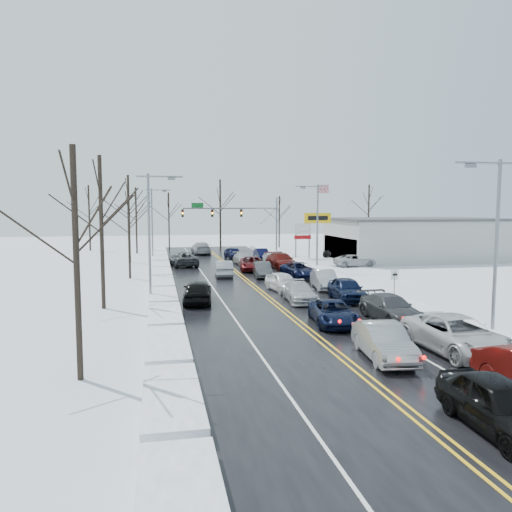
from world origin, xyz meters
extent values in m
plane|color=silver|center=(0.00, 0.00, 0.00)|extent=(160.00, 160.00, 0.00)
cube|color=black|center=(0.00, 2.00, 0.01)|extent=(14.00, 84.00, 0.01)
cube|color=white|center=(-7.60, 2.00, 0.00)|extent=(1.92, 72.00, 0.56)
cube|color=white|center=(7.60, 2.00, 0.00)|extent=(1.92, 72.00, 0.56)
cylinder|color=slate|center=(8.50, 28.00, 4.00)|extent=(0.24, 0.24, 8.00)
cylinder|color=slate|center=(2.00, 28.00, 6.50)|extent=(13.00, 0.18, 0.18)
cylinder|color=slate|center=(7.30, 28.00, 5.40)|extent=(2.33, 0.10, 2.33)
cube|color=#0C591E|center=(-2.50, 28.00, 6.90)|extent=(1.60, 0.08, 0.70)
cube|color=black|center=(3.50, 28.00, 5.85)|extent=(0.32, 0.25, 1.05)
sphere|color=#3F0705|center=(3.50, 27.84, 6.15)|extent=(0.20, 0.20, 0.20)
sphere|color=orange|center=(3.50, 27.84, 5.85)|extent=(0.22, 0.22, 0.22)
sphere|color=black|center=(3.50, 27.84, 5.55)|extent=(0.20, 0.20, 0.20)
cube|color=black|center=(-0.50, 28.00, 5.85)|extent=(0.32, 0.25, 1.05)
sphere|color=#3F0705|center=(-0.50, 27.84, 6.15)|extent=(0.20, 0.20, 0.20)
sphere|color=orange|center=(-0.50, 27.84, 5.85)|extent=(0.22, 0.22, 0.22)
sphere|color=black|center=(-0.50, 27.84, 5.55)|extent=(0.20, 0.20, 0.20)
cube|color=black|center=(-4.50, 28.00, 5.85)|extent=(0.32, 0.25, 1.05)
sphere|color=#3F0705|center=(-4.50, 27.84, 6.15)|extent=(0.20, 0.20, 0.20)
sphere|color=orange|center=(-4.50, 27.84, 5.85)|extent=(0.22, 0.22, 0.22)
sphere|color=black|center=(-4.50, 27.84, 5.55)|extent=(0.20, 0.20, 0.20)
cylinder|color=slate|center=(10.50, 16.00, 2.80)|extent=(0.20, 0.20, 5.60)
cube|color=yellow|center=(10.50, 16.00, 5.40)|extent=(3.20, 0.30, 1.20)
cube|color=black|center=(10.50, 15.83, 5.40)|extent=(2.40, 0.04, 0.50)
cylinder|color=slate|center=(9.60, 22.00, 2.00)|extent=(0.16, 0.16, 4.00)
cylinder|color=slate|center=(11.40, 22.00, 2.00)|extent=(0.16, 0.16, 4.00)
cube|color=white|center=(10.50, 22.00, 4.30)|extent=(2.20, 0.22, 0.70)
cube|color=white|center=(10.50, 22.00, 3.50)|extent=(2.20, 0.22, 0.70)
cube|color=#9F0C10|center=(10.50, 22.00, 2.80)|extent=(2.20, 0.22, 0.50)
cylinder|color=slate|center=(8.20, -8.00, 1.10)|extent=(0.08, 0.08, 2.20)
cube|color=white|center=(8.20, -8.00, 2.00)|extent=(0.55, 0.05, 0.70)
cube|color=black|center=(8.20, -8.04, 2.00)|extent=(0.35, 0.02, 0.15)
cylinder|color=silver|center=(15.00, 30.00, 5.00)|extent=(0.14, 0.14, 10.00)
cube|color=#AAABA6|center=(24.00, 18.00, 2.50)|extent=(20.00, 12.00, 5.00)
cube|color=#262628|center=(14.05, 18.00, 1.60)|extent=(0.10, 11.00, 2.80)
cube|color=#3F3F42|center=(24.00, 18.00, 5.15)|extent=(20.40, 12.40, 0.30)
cylinder|color=slate|center=(8.50, -18.00, 4.50)|extent=(0.18, 0.18, 9.00)
cylinder|color=slate|center=(7.70, -18.00, 8.80)|extent=(3.20, 0.12, 0.12)
cube|color=slate|center=(6.90, -18.00, 8.65)|extent=(0.50, 0.25, 0.18)
cylinder|color=slate|center=(8.50, 10.00, 4.50)|extent=(0.18, 0.18, 9.00)
cylinder|color=slate|center=(7.70, 10.00, 8.80)|extent=(3.20, 0.12, 0.12)
cube|color=slate|center=(6.90, 10.00, 8.65)|extent=(0.50, 0.25, 0.18)
cylinder|color=slate|center=(-8.50, -4.00, 4.50)|extent=(0.18, 0.18, 9.00)
cylinder|color=slate|center=(-7.70, -4.00, 8.80)|extent=(3.20, 0.12, 0.12)
cube|color=slate|center=(-6.90, -4.00, 8.65)|extent=(0.50, 0.25, 0.18)
cylinder|color=slate|center=(-8.50, 24.00, 4.50)|extent=(0.18, 0.18, 9.00)
cylinder|color=slate|center=(-7.70, 24.00, 8.80)|extent=(3.20, 0.12, 0.12)
cube|color=slate|center=(-6.90, 24.00, 8.65)|extent=(0.50, 0.25, 0.18)
cylinder|color=#2D231C|center=(-11.00, -20.00, 4.50)|extent=(0.24, 0.24, 9.00)
cylinder|color=#2D231C|center=(-11.50, -6.00, 5.00)|extent=(0.27, 0.27, 10.00)
cylinder|color=#2D231C|center=(-10.50, 8.00, 4.25)|extent=(0.23, 0.23, 8.50)
cylinder|color=#2D231C|center=(-11.20, 22.00, 5.25)|extent=(0.28, 0.28, 10.50)
cylinder|color=#2D231C|center=(-10.80, 34.00, 4.75)|extent=(0.25, 0.25, 9.50)
cylinder|color=#2D231C|center=(-18.00, 40.00, 5.00)|extent=(0.27, 0.27, 10.00)
cylinder|color=#2D231C|center=(-6.00, 41.00, 4.50)|extent=(0.24, 0.24, 9.00)
cylinder|color=#2D231C|center=(2.00, 39.00, 5.50)|extent=(0.29, 0.29, 11.00)
cylinder|color=#2D231C|center=(12.00, 40.50, 4.25)|extent=(0.23, 0.23, 8.50)
cylinder|color=#2D231C|center=(28.00, 41.00, 5.25)|extent=(0.28, 0.28, 10.50)
imported|color=black|center=(1.94, -27.18, 0.00)|extent=(2.07, 4.85, 1.64)
imported|color=gray|center=(1.73, -19.82, 0.00)|extent=(2.18, 4.89, 1.56)
imported|color=black|center=(1.82, -13.22, 0.00)|extent=(2.88, 5.15, 1.36)
imported|color=#AFB2B8|center=(1.85, -6.23, 0.00)|extent=(2.25, 4.81, 1.36)
imported|color=white|center=(1.77, -1.79, 0.00)|extent=(2.35, 4.63, 1.51)
imported|color=#3E4143|center=(1.88, 6.41, 0.00)|extent=(1.99, 4.48, 1.43)
imported|color=#4D0A0D|center=(1.81, 11.48, 0.00)|extent=(3.06, 5.53, 1.46)
imported|color=#A0A2A8|center=(1.95, 17.07, 0.00)|extent=(2.24, 4.91, 1.39)
imported|color=black|center=(1.73, 23.69, 0.00)|extent=(2.31, 4.59, 1.50)
imported|color=silver|center=(5.43, -19.71, 0.00)|extent=(3.05, 6.20, 1.70)
imported|color=#383A3C|center=(5.43, -13.05, 0.00)|extent=(2.44, 5.33, 1.51)
imported|color=black|center=(5.31, -6.48, 0.00)|extent=(2.27, 4.94, 1.64)
imported|color=#9A9CA1|center=(5.39, -1.41, 0.00)|extent=(2.23, 4.87, 1.55)
imported|color=black|center=(5.24, 5.24, 0.00)|extent=(3.00, 5.47, 1.45)
imported|color=#530F0B|center=(5.34, 12.69, 0.00)|extent=(2.88, 5.94, 1.67)
imported|color=silver|center=(5.32, 17.48, 0.00)|extent=(2.04, 4.47, 1.49)
imported|color=black|center=(5.20, 22.38, 0.00)|extent=(1.50, 4.19, 1.37)
imported|color=#9C9FA4|center=(-1.69, 7.70, 0.00)|extent=(1.92, 4.71, 1.52)
imported|color=#3C3F41|center=(-5.06, 17.14, 0.00)|extent=(3.44, 6.11, 1.61)
imported|color=#9B9DA3|center=(-1.81, 31.11, 0.00)|extent=(2.63, 6.01, 1.72)
imported|color=black|center=(-5.27, -5.30, 0.00)|extent=(2.45, 5.03, 1.65)
imported|color=silver|center=(13.96, 12.87, 0.00)|extent=(4.84, 2.32, 1.33)
imported|color=#3B3E40|center=(16.90, 16.87, 0.00)|extent=(2.50, 4.88, 1.36)
imported|color=black|center=(14.84, 21.25, 0.00)|extent=(2.56, 5.11, 1.67)
camera|label=1|loc=(-8.00, -39.78, 6.68)|focal=35.00mm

